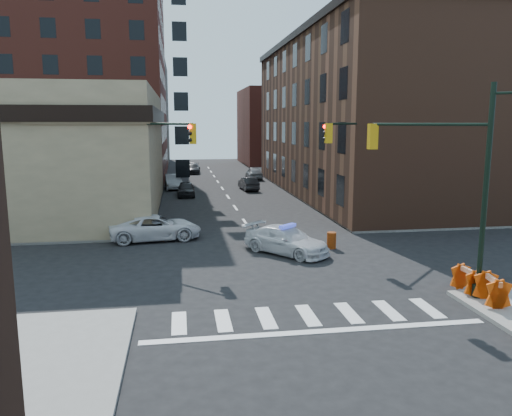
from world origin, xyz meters
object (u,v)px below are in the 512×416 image
object	(u,v)px
pedestrian_a	(123,213)
barrel_bank	(161,232)
parked_car_wnear	(186,189)
barrel_road	(332,240)
pickup	(156,227)
police_car	(286,240)
pedestrian_b	(34,219)
barricade_nw_a	(96,226)
parked_car_wfar	(173,182)
parked_car_enear	(248,184)
barricade_se_a	(467,280)

from	to	relation	value
pedestrian_a	barrel_bank	world-z (taller)	pedestrian_a
parked_car_wnear	barrel_road	size ratio (longest dim) A/B	4.44
pickup	barrel_road	size ratio (longest dim) A/B	5.91
police_car	barrel_road	xyz separation A→B (m)	(2.64, 0.66, -0.25)
pedestrian_b	barricade_nw_a	size ratio (longest dim) A/B	1.63
pedestrian_a	police_car	bearing A→B (deg)	-22.45
pedestrian_b	barricade_nw_a	world-z (taller)	pedestrian_b
pickup	parked_car_wnear	world-z (taller)	pickup
parked_car_wfar	parked_car_enear	world-z (taller)	parked_car_wfar
barricade_se_a	barricade_nw_a	distance (m)	20.84
pickup	pedestrian_a	size ratio (longest dim) A/B	2.87
police_car	parked_car_wfar	distance (m)	27.58
parked_car_wfar	parked_car_enear	distance (m)	7.82
pedestrian_b	barrel_road	world-z (taller)	pedestrian_b
barrel_road	barrel_bank	size ratio (longest dim) A/B	0.91
barricade_nw_a	parked_car_wfar	bearing A→B (deg)	86.68
pickup	pedestrian_a	bearing A→B (deg)	25.73
pedestrian_a	barricade_se_a	distance (m)	20.85
parked_car_enear	pedestrian_b	xyz separation A→B (m)	(-15.40, -18.72, 0.45)
pickup	parked_car_enear	world-z (taller)	pickup
parked_car_wnear	barricade_se_a	world-z (taller)	parked_car_wnear
parked_car_wfar	pedestrian_b	world-z (taller)	pedestrian_b
pedestrian_b	barricade_se_a	size ratio (longest dim) A/B	1.52
pedestrian_a	barricade_se_a	xyz separation A→B (m)	(14.68, -14.79, -0.44)
parked_car_enear	barrel_road	xyz separation A→B (m)	(1.18, -24.02, -0.21)
parked_car_wfar	barrel_road	xyz separation A→B (m)	(8.68, -26.25, -0.29)
police_car	parked_car_wfar	world-z (taller)	parked_car_wfar
barrel_bank	barricade_nw_a	bearing A→B (deg)	154.10
pedestrian_a	pickup	bearing A→B (deg)	-39.55
pickup	barrel_bank	world-z (taller)	pickup
parked_car_wnear	pedestrian_a	distance (m)	14.58
pickup	barricade_se_a	size ratio (longest dim) A/B	4.15
barricade_nw_a	barrel_road	bearing A→B (deg)	-13.21
police_car	parked_car_wnear	bearing A→B (deg)	62.30
pickup	pedestrian_b	bearing A→B (deg)	68.46
barrel_bank	barricade_se_a	world-z (taller)	barricade_se_a
pedestrian_a	parked_car_enear	bearing A→B (deg)	75.95
parked_car_wfar	barrel_bank	xyz separation A→B (m)	(-0.50, -22.93, -0.25)
pedestrian_a	barricade_nw_a	bearing A→B (deg)	-115.00
police_car	barrel_bank	bearing A→B (deg)	108.36
parked_car_wfar	barricade_se_a	world-z (taller)	parked_car_wfar
pickup	barrel_road	bearing A→B (deg)	-117.84
police_car	barricade_se_a	world-z (taller)	police_car
barrel_bank	parked_car_enear	bearing A→B (deg)	68.87
parked_car_enear	barrel_road	size ratio (longest dim) A/B	4.51
pedestrian_a	barricade_nw_a	distance (m)	2.21
parked_car_enear	barrel_bank	bearing A→B (deg)	63.74
barrel_road	barrel_bank	distance (m)	9.76
parked_car_enear	barrel_bank	world-z (taller)	parked_car_enear
parked_car_wnear	pickup	bearing A→B (deg)	-96.07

